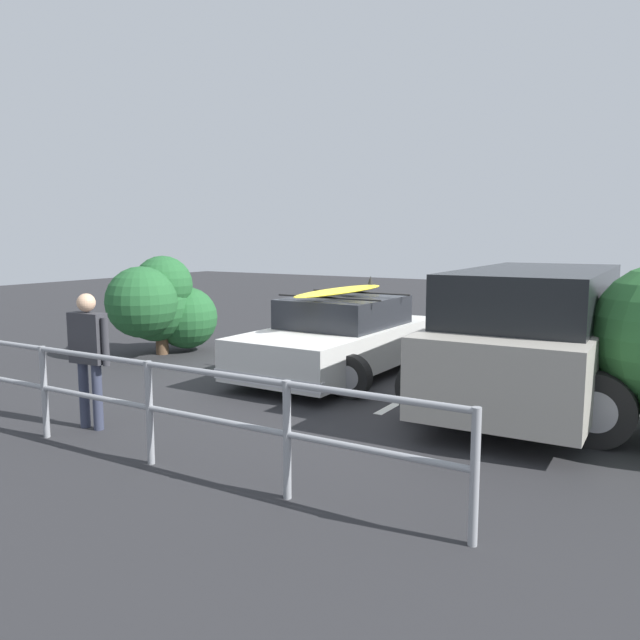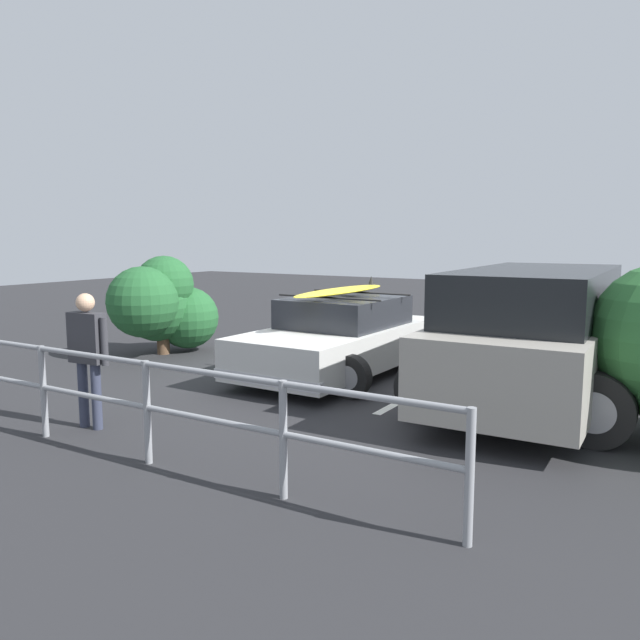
{
  "view_description": "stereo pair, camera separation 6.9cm",
  "coord_description": "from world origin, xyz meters",
  "px_view_note": "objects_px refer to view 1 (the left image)",
  "views": [
    {
      "loc": [
        -4.81,
        8.36,
        2.21
      ],
      "look_at": [
        0.03,
        0.35,
        0.95
      ],
      "focal_mm": 35.0,
      "sensor_mm": 36.0,
      "label": 1
    },
    {
      "loc": [
        -4.87,
        8.33,
        2.21
      ],
      "look_at": [
        0.03,
        0.35,
        0.95
      ],
      "focal_mm": 35.0,
      "sensor_mm": 36.0,
      "label": 2
    }
  ],
  "objects_px": {
    "suv_car": "(535,334)",
    "person_bystander": "(88,348)",
    "sedan_car": "(340,337)",
    "bush_near_left": "(161,304)"
  },
  "relations": [
    {
      "from": "person_bystander",
      "to": "bush_near_left",
      "type": "bearing_deg",
      "value": -54.67
    },
    {
      "from": "person_bystander",
      "to": "sedan_car",
      "type": "bearing_deg",
      "value": -104.42
    },
    {
      "from": "suv_car",
      "to": "person_bystander",
      "type": "height_order",
      "value": "suv_car"
    },
    {
      "from": "suv_car",
      "to": "person_bystander",
      "type": "bearing_deg",
      "value": 42.26
    },
    {
      "from": "sedan_car",
      "to": "bush_near_left",
      "type": "xyz_separation_m",
      "value": [
        3.68,
        0.3,
        0.36
      ]
    },
    {
      "from": "sedan_car",
      "to": "bush_near_left",
      "type": "distance_m",
      "value": 3.71
    },
    {
      "from": "suv_car",
      "to": "person_bystander",
      "type": "xyz_separation_m",
      "value": [
        4.12,
        3.75,
        0.01
      ]
    },
    {
      "from": "suv_car",
      "to": "bush_near_left",
      "type": "bearing_deg",
      "value": 0.15
    },
    {
      "from": "suv_car",
      "to": "bush_near_left",
      "type": "height_order",
      "value": "bush_near_left"
    },
    {
      "from": "sedan_car",
      "to": "bush_near_left",
      "type": "relative_size",
      "value": 1.81
    }
  ]
}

